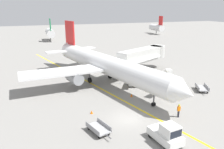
% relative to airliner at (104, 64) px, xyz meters
% --- Properties ---
extents(ground_plane, '(300.00, 300.00, 0.00)m').
position_rel_airliner_xyz_m(ground_plane, '(-1.39, -13.76, -3.42)').
color(ground_plane, gray).
extents(taxi_line_yellow, '(21.90, 77.11, 0.01)m').
position_rel_airliner_xyz_m(taxi_line_yellow, '(0.15, -8.76, -3.41)').
color(taxi_line_yellow, yellow).
rests_on(taxi_line_yellow, ground).
extents(airliner, '(27.83, 34.75, 10.10)m').
position_rel_airliner_xyz_m(airliner, '(0.00, 0.00, 0.00)').
color(airliner, white).
rests_on(airliner, ground).
extents(jet_bridge, '(12.72, 7.80, 4.85)m').
position_rel_airliner_xyz_m(jet_bridge, '(10.32, 4.32, 0.12)').
color(jet_bridge, beige).
rests_on(jet_bridge, ground).
extents(pushback_tug, '(2.36, 3.82, 2.20)m').
position_rel_airliner_xyz_m(pushback_tug, '(0.10, -19.54, -2.42)').
color(pushback_tug, silver).
rests_on(pushback_tug, ground).
extents(baggage_tug_near_wing, '(1.74, 2.61, 2.10)m').
position_rel_airliner_xyz_m(baggage_tug_near_wing, '(11.27, -3.10, -2.49)').
color(baggage_tug_near_wing, silver).
rests_on(baggage_tug_near_wing, ground).
extents(belt_loader_forward_hold, '(4.73, 4.04, 2.59)m').
position_rel_airliner_xyz_m(belt_loader_forward_hold, '(7.36, -7.83, -2.64)').
color(belt_loader_forward_hold, silver).
rests_on(belt_loader_forward_hold, ground).
extents(belt_loader_aft_hold, '(2.84, 5.14, 2.59)m').
position_rel_airliner_xyz_m(belt_loader_aft_hold, '(4.21, -2.64, -2.64)').
color(belt_loader_aft_hold, silver).
rests_on(belt_loader_aft_hold, ground).
extents(baggage_cart_loaded, '(2.28, 3.83, 0.94)m').
position_rel_airliner_xyz_m(baggage_cart_loaded, '(-5.67, -15.37, -2.95)').
color(baggage_cart_loaded, '#A5A5A8').
rests_on(baggage_cart_loaded, ground).
extents(baggage_cart_empty_trailing, '(2.64, 3.72, 0.94)m').
position_rel_airliner_xyz_m(baggage_cart_empty_trailing, '(13.50, -9.17, -2.95)').
color(baggage_cart_empty_trailing, '#A5A5A8').
rests_on(baggage_cart_empty_trailing, ground).
extents(ground_crew_marshaller, '(0.36, 0.24, 1.70)m').
position_rel_airliner_xyz_m(ground_crew_marshaller, '(4.51, -15.39, -2.51)').
color(ground_crew_marshaller, '#26262D').
rests_on(ground_crew_marshaller, ground).
extents(safety_cone_nose_left, '(0.36, 0.36, 0.44)m').
position_rel_airliner_xyz_m(safety_cone_nose_left, '(-4.70, 1.66, -3.20)').
color(safety_cone_nose_left, orange).
rests_on(safety_cone_nose_left, ground).
extents(safety_cone_nose_right, '(0.36, 0.36, 0.44)m').
position_rel_airliner_xyz_m(safety_cone_nose_right, '(1.82, -7.54, -3.20)').
color(safety_cone_nose_right, orange).
rests_on(safety_cone_nose_right, ground).
extents(safety_cone_wingtip_left, '(0.36, 0.36, 0.44)m').
position_rel_airliner_xyz_m(safety_cone_wingtip_left, '(-5.26, -10.90, -3.20)').
color(safety_cone_wingtip_left, orange).
rests_on(safety_cone_wingtip_left, ground).
extents(distant_aircraft_far_left, '(3.00, 10.10, 8.80)m').
position_rel_airliner_xyz_m(distant_aircraft_far_left, '(-4.52, 55.83, -0.20)').
color(distant_aircraft_far_left, silver).
rests_on(distant_aircraft_far_left, ground).
extents(distant_aircraft_mid_left, '(3.00, 10.10, 8.80)m').
position_rel_airliner_xyz_m(distant_aircraft_mid_left, '(46.97, 61.41, -0.20)').
color(distant_aircraft_mid_left, silver).
rests_on(distant_aircraft_mid_left, ground).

